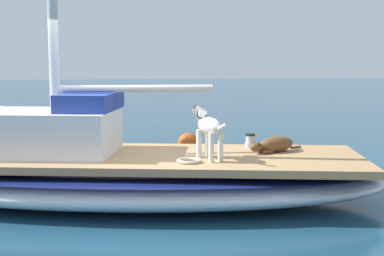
{
  "coord_description": "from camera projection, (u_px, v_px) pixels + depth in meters",
  "views": [
    {
      "loc": [
        -7.37,
        -0.01,
        1.9
      ],
      "look_at": [
        0.0,
        -1.0,
        1.01
      ],
      "focal_mm": 49.99,
      "sensor_mm": 36.0,
      "label": 1
    }
  ],
  "objects": [
    {
      "name": "ground_plane",
      "position": [
        121.0,
        201.0,
        7.48
      ],
      "size": [
        120.0,
        120.0,
        0.0
      ],
      "primitive_type": "plane",
      "color": "navy"
    },
    {
      "name": "sailboat_main",
      "position": [
        121.0,
        177.0,
        7.44
      ],
      "size": [
        3.87,
        7.59,
        0.66
      ],
      "color": "white",
      "rests_on": "ground"
    },
    {
      "name": "cabin_house",
      "position": [
        41.0,
        129.0,
        7.45
      ],
      "size": [
        1.8,
        2.46,
        0.84
      ],
      "color": "silver",
      "rests_on": "sailboat_main"
    },
    {
      "name": "dog_brown",
      "position": [
        274.0,
        145.0,
        7.57
      ],
      "size": [
        0.52,
        0.89,
        0.22
      ],
      "color": "brown",
      "rests_on": "sailboat_main"
    },
    {
      "name": "dog_white",
      "position": [
        208.0,
        127.0,
        6.96
      ],
      "size": [
        0.92,
        0.38,
        0.7
      ],
      "color": "silver",
      "rests_on": "sailboat_main"
    },
    {
      "name": "deck_winch",
      "position": [
        250.0,
        141.0,
        7.99
      ],
      "size": [
        0.16,
        0.16,
        0.21
      ],
      "color": "#B7B7BC",
      "rests_on": "sailboat_main"
    },
    {
      "name": "coiled_rope",
      "position": [
        189.0,
        161.0,
        6.78
      ],
      "size": [
        0.32,
        0.32,
        0.04
      ],
      "primitive_type": "torus",
      "color": "beige",
      "rests_on": "sailboat_main"
    },
    {
      "name": "mooring_buoy",
      "position": [
        188.0,
        143.0,
        11.43
      ],
      "size": [
        0.44,
        0.44,
        0.44
      ],
      "primitive_type": "sphere",
      "color": "#E55119",
      "rests_on": "ground"
    }
  ]
}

